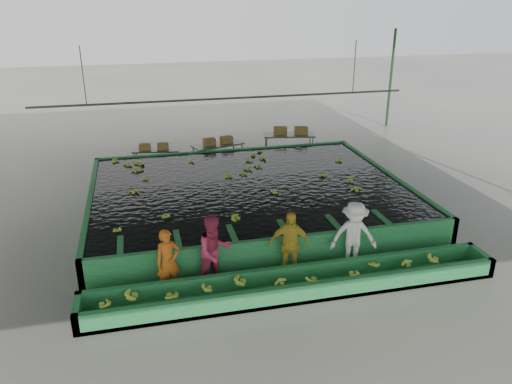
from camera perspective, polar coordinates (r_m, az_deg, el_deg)
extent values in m
plane|color=gray|center=(15.13, 0.45, -4.20)|extent=(80.00, 80.00, 0.00)
cube|color=slate|center=(13.71, 0.51, 14.95)|extent=(20.00, 22.00, 0.04)
cube|color=black|center=(16.14, -0.84, 0.78)|extent=(9.70, 7.70, 0.00)
cylinder|color=#59605B|center=(18.85, -3.27, 10.63)|extent=(0.08, 0.08, 14.00)
cylinder|color=#59605B|center=(18.47, -19.16, 12.42)|extent=(0.04, 0.04, 2.00)
cylinder|color=#59605B|center=(20.18, 11.19, 13.88)|extent=(0.04, 0.04, 2.00)
imported|color=#C76018|center=(11.92, -10.02, -7.84)|extent=(0.67, 0.53, 1.60)
imported|color=#B42E4E|center=(11.96, -4.77, -6.83)|extent=(1.06, 0.93, 1.84)
imported|color=gold|center=(12.35, 3.86, -6.02)|extent=(1.11, 0.68, 1.76)
imported|color=white|center=(12.90, 11.11, -4.96)|extent=(1.29, 0.90, 1.83)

